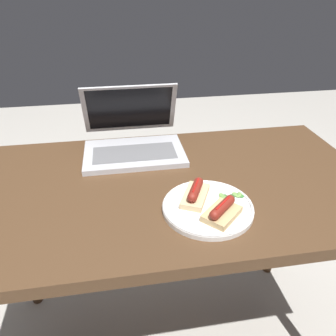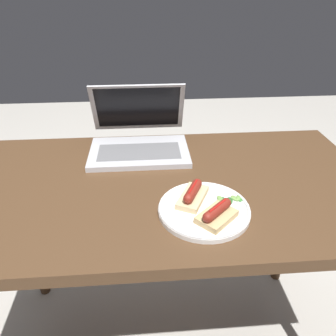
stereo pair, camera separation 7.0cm
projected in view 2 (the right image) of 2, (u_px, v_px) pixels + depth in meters
The scene contains 7 objects.
ground_plane at pixel (167, 335), 1.38m from camera, with size 6.00×6.00×0.00m, color #B7B2A8.
desk at pixel (167, 203), 1.03m from camera, with size 1.27×0.68×0.76m.
laptop at pixel (139, 139), 1.16m from camera, with size 0.34×0.31×0.21m.
plate at pixel (204, 209), 0.86m from camera, with size 0.24×0.24×0.02m.
sausage_toast_left at pixel (193, 194), 0.88m from camera, with size 0.10×0.13×0.05m.
sausage_toast_middle at pixel (217, 214), 0.81m from camera, with size 0.12×0.12×0.04m.
salad_pile at pixel (227, 200), 0.88m from camera, with size 0.08×0.05×0.01m.
Camera 2 is at (-0.06, -0.83, 1.30)m, focal length 35.00 mm.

